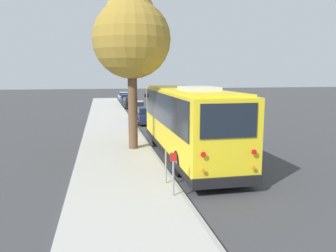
# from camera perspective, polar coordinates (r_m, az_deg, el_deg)

# --- Properties ---
(ground_plane) EXTENTS (160.00, 160.00, 0.00)m
(ground_plane) POSITION_cam_1_polar(r_m,az_deg,el_deg) (17.03, 2.33, -4.82)
(ground_plane) COLOR #3D3D3F
(sidewalk_slab) EXTENTS (80.00, 3.71, 0.15)m
(sidewalk_slab) POSITION_cam_1_polar(r_m,az_deg,el_deg) (16.55, -9.08, -5.07)
(sidewalk_slab) COLOR #B2AFA8
(sidewalk_slab) RESTS_ON ground
(curb_strip) EXTENTS (80.00, 0.14, 0.15)m
(curb_strip) POSITION_cam_1_polar(r_m,az_deg,el_deg) (16.74, -2.46, -4.81)
(curb_strip) COLOR #9D9A94
(curb_strip) RESTS_ON ground
(shuttle_bus) EXTENTS (11.17, 2.71, 3.55)m
(shuttle_bus) POSITION_cam_1_polar(r_m,az_deg,el_deg) (16.13, 3.29, 1.30)
(shuttle_bus) COLOR yellow
(shuttle_bus) RESTS_ON ground
(parked_sedan_navy) EXTENTS (4.34, 1.86, 1.33)m
(parked_sedan_navy) POSITION_cam_1_polar(r_m,az_deg,el_deg) (27.71, -3.73, 1.82)
(parked_sedan_navy) COLOR #19234C
(parked_sedan_navy) RESTS_ON ground
(parked_sedan_tan) EXTENTS (4.42, 1.99, 1.28)m
(parked_sedan_tan) POSITION_cam_1_polar(r_m,az_deg,el_deg) (34.82, -5.47, 3.21)
(parked_sedan_tan) COLOR tan
(parked_sedan_tan) RESTS_ON ground
(parked_sedan_black) EXTENTS (4.72, 1.93, 1.28)m
(parked_sedan_black) POSITION_cam_1_polar(r_m,az_deg,el_deg) (40.88, -6.60, 4.04)
(parked_sedan_black) COLOR black
(parked_sedan_black) RESTS_ON ground
(parked_sedan_blue) EXTENTS (4.20, 1.73, 1.29)m
(parked_sedan_blue) POSITION_cam_1_polar(r_m,az_deg,el_deg) (46.86, -7.29, 4.65)
(parked_sedan_blue) COLOR navy
(parked_sedan_blue) RESTS_ON ground
(parked_sedan_white) EXTENTS (4.37, 1.79, 1.29)m
(parked_sedan_white) POSITION_cam_1_polar(r_m,az_deg,el_deg) (52.70, -7.68, 5.11)
(parked_sedan_white) COLOR silver
(parked_sedan_white) RESTS_ON ground
(street_tree) EXTENTS (3.99, 3.99, 8.27)m
(street_tree) POSITION_cam_1_polar(r_m,az_deg,el_deg) (17.46, -6.40, 15.48)
(street_tree) COLOR brown
(street_tree) RESTS_ON sidewalk_slab
(sign_post_near) EXTENTS (0.06, 0.22, 1.44)m
(sign_post_near) POSITION_cam_1_polar(r_m,az_deg,el_deg) (10.67, 0.93, -8.29)
(sign_post_near) COLOR gray
(sign_post_near) RESTS_ON sidewalk_slab
(sign_post_far) EXTENTS (0.06, 0.06, 1.21)m
(sign_post_far) POSITION_cam_1_polar(r_m,az_deg,el_deg) (11.88, -0.39, -7.16)
(sign_post_far) COLOR gray
(sign_post_far) RESTS_ON sidewalk_slab
(fire_hydrant) EXTENTS (0.22, 0.22, 0.81)m
(fire_hydrant) POSITION_cam_1_polar(r_m,az_deg,el_deg) (22.71, -6.21, 0.03)
(fire_hydrant) COLOR red
(fire_hydrant) RESTS_ON sidewalk_slab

